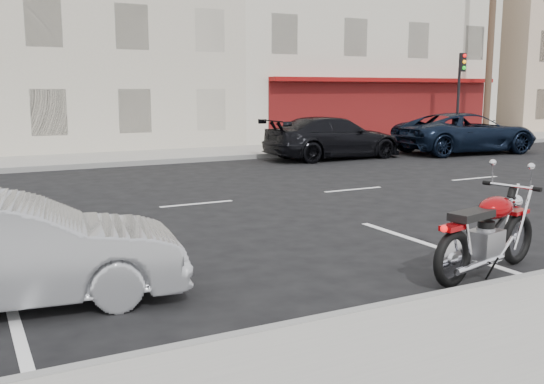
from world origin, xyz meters
The scene contains 14 objects.
ground centered at (0.00, 0.00, 0.00)m, with size 120.00×120.00×0.00m, color black.
sidewalk_far centered at (-5.00, 8.70, 0.07)m, with size 80.00×3.40×0.15m, color gray.
curb_near centered at (-5.00, -7.00, 0.08)m, with size 80.00×0.12×0.16m, color gray.
curb_far centered at (-5.00, 7.00, 0.08)m, with size 80.00×0.12×0.16m, color gray.
bldg_cream centered at (-2.00, 16.30, 5.75)m, with size 12.00×12.00×11.50m, color #BFB6A2.
bldg_corner centered at (11.00, 16.30, 6.25)m, with size 14.00×12.00×12.50m, color beige.
bldg_far_east centered at (26.00, 16.30, 5.50)m, with size 12.00×12.00×11.00m, color tan.
utility_pole centered at (15.50, 8.60, 4.74)m, with size 1.80×0.30×9.00m.
traffic_light centered at (13.50, 8.33, 2.56)m, with size 0.26×0.30×3.80m.
fire_hydrant centered at (12.00, 8.50, 0.53)m, with size 0.20×0.20×0.72m.
motorcycle centered at (0.37, -6.22, 0.52)m, with size 2.24×0.88×1.14m.
sedan_silver centered at (-5.98, -4.82, 0.63)m, with size 1.33×3.81×1.25m, color #989A9F.
suv_far centered at (10.70, 5.05, 0.76)m, with size 2.52×5.48×1.52m, color black.
car_far centered at (5.22, 5.81, 0.73)m, with size 2.04×5.01×1.45m, color black.
Camera 1 is at (-6.39, -11.85, 2.39)m, focal length 40.00 mm.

